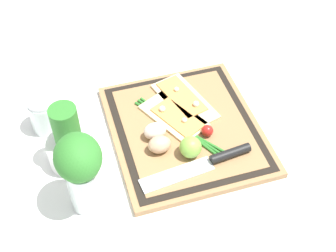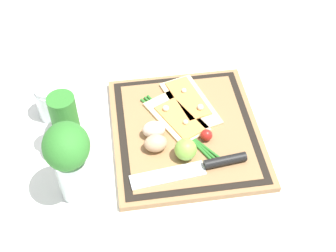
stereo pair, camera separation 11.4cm
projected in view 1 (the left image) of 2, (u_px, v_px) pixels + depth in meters
name	position (u px, v px, depth m)	size (l,w,h in m)	color
ground_plane	(185.00, 132.00, 1.18)	(6.00, 6.00, 0.00)	white
cutting_board	(185.00, 129.00, 1.17)	(0.41, 0.36, 0.02)	#997047
pizza_slice_near	(184.00, 100.00, 1.22)	(0.21, 0.14, 0.02)	beige
pizza_slice_far	(174.00, 116.00, 1.18)	(0.19, 0.16, 0.02)	beige
knife	(215.00, 160.00, 1.08)	(0.06, 0.28, 0.02)	silver
egg_brown	(160.00, 145.00, 1.09)	(0.04, 0.05, 0.04)	tan
egg_pink	(155.00, 131.00, 1.12)	(0.04, 0.05, 0.04)	beige
lime	(191.00, 147.00, 1.08)	(0.05, 0.05, 0.05)	#7FB742
cherry_tomato_red	(207.00, 131.00, 1.13)	(0.03, 0.03, 0.03)	red
scallion_bunch	(179.00, 126.00, 1.16)	(0.25, 0.17, 0.01)	#2D7528
herb_pot	(70.00, 144.00, 1.07)	(0.11, 0.11, 0.17)	white
sauce_jar	(46.00, 115.00, 1.16)	(0.08, 0.08, 0.10)	silver
herb_glass	(81.00, 169.00, 0.94)	(0.11, 0.10, 0.21)	silver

